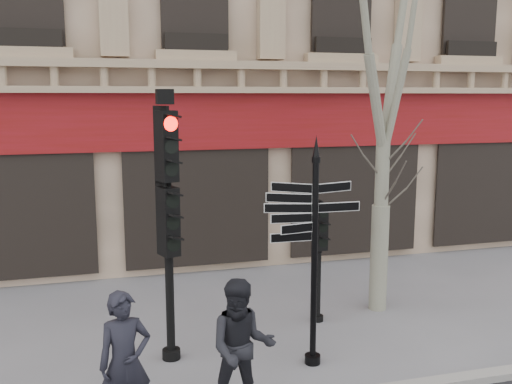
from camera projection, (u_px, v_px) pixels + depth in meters
ground at (252, 365)px, 8.94m from camera, size 80.00×80.00×0.00m
fingerpost at (315, 214)px, 8.59m from camera, size 1.76×1.76×3.60m
traffic_signal_main at (167, 193)px, 8.71m from camera, size 0.56×0.47×4.27m
traffic_signal_secondary at (319, 239)px, 10.43m from camera, size 0.40×0.30×2.25m
plane_tree at (388, 12)px, 10.36m from camera, size 3.04×3.04×8.07m
pedestrian_a at (125, 363)px, 7.04m from camera, size 0.73×0.55×1.82m
pedestrian_b at (242, 348)px, 7.43m from camera, size 1.01×0.85×1.84m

